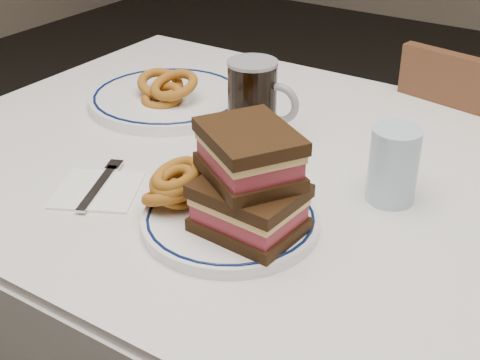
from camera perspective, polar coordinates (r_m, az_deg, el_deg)
The scene contains 10 objects.
dining_table at distance 1.10m, azimuth 4.51°, elevation -4.05°, with size 1.27×0.87×0.75m.
main_plate at distance 0.90m, azimuth -0.81°, elevation -3.44°, with size 0.24×0.24×0.02m.
reuben_sandwich at distance 0.84m, azimuth 0.79°, elevation -0.10°, with size 0.16×0.16×0.13m.
onion_rings_main at distance 0.91m, azimuth -5.15°, elevation -0.59°, with size 0.13×0.11×0.09m.
ketchup_ramekin at distance 0.94m, azimuth 0.08°, elevation 0.05°, with size 0.05×0.05×0.03m.
beer_mug at distance 1.11m, azimuth 1.18°, elevation 6.80°, with size 0.12×0.08×0.14m.
water_glass at distance 0.96m, azimuth 12.96°, elevation 1.23°, with size 0.07×0.07×0.11m, color #ABCBDD.
far_plate at distance 1.28m, azimuth -6.17°, elevation 6.95°, with size 0.30×0.30×0.02m.
onion_rings_far at distance 1.25m, azimuth -6.34°, elevation 7.80°, with size 0.14×0.11×0.07m.
napkin_fork at distance 1.01m, azimuth -11.98°, elevation -0.74°, with size 0.16×0.16×0.01m.
Camera 1 is at (0.43, -0.81, 1.25)m, focal length 50.00 mm.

